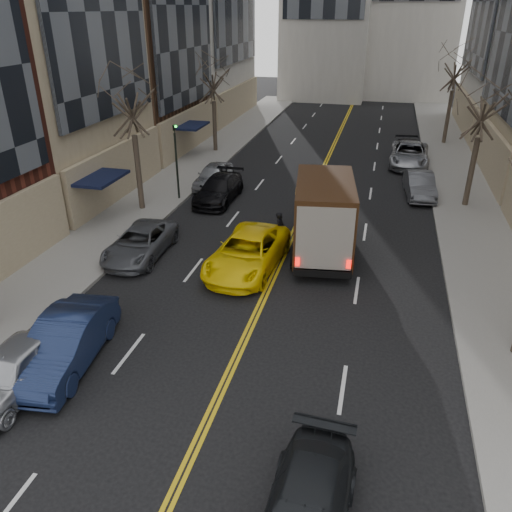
{
  "coord_description": "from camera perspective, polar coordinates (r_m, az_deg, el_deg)",
  "views": [
    {
      "loc": [
        3.83,
        -3.83,
        10.22
      ],
      "look_at": [
        -0.12,
        11.71,
        2.2
      ],
      "focal_mm": 35.0,
      "sensor_mm": 36.0,
      "label": 1
    }
  ],
  "objects": [
    {
      "name": "sidewalk_left",
      "position": [
        34.9,
        -8.1,
        9.41
      ],
      "size": [
        4.0,
        66.0,
        0.15
      ],
      "primitive_type": "cube",
      "color": "slate",
      "rests_on": "ground"
    },
    {
      "name": "sidewalk_right",
      "position": [
        32.86,
        22.69,
        6.51
      ],
      "size": [
        4.0,
        66.0,
        0.15
      ],
      "primitive_type": "cube",
      "color": "slate",
      "rests_on": "ground"
    },
    {
      "name": "tree_lf_mid",
      "position": [
        27.21,
        -14.29,
        18.16
      ],
      "size": [
        3.2,
        3.2,
        8.91
      ],
      "color": "#382D23",
      "rests_on": "sidewalk_left"
    },
    {
      "name": "tree_lf_far",
      "position": [
        39.16,
        -4.97,
        20.33
      ],
      "size": [
        3.2,
        3.2,
        8.12
      ],
      "color": "#382D23",
      "rests_on": "sidewalk_left"
    },
    {
      "name": "tree_rt_mid",
      "position": [
        29.53,
        24.85,
        16.38
      ],
      "size": [
        3.2,
        3.2,
        8.32
      ],
      "color": "#382D23",
      "rests_on": "sidewalk_right"
    },
    {
      "name": "tree_rt_far",
      "position": [
        44.25,
        22.07,
        20.29
      ],
      "size": [
        3.2,
        3.2,
        9.11
      ],
      "color": "#382D23",
      "rests_on": "sidewalk_right"
    },
    {
      "name": "traffic_signal",
      "position": [
        29.11,
        -9.13,
        11.51
      ],
      "size": [
        0.29,
        0.26,
        4.7
      ],
      "color": "black",
      "rests_on": "sidewalk_left"
    },
    {
      "name": "ups_truck",
      "position": [
        22.73,
        7.69,
        4.6
      ],
      "size": [
        3.35,
        6.81,
        3.58
      ],
      "rotation": [
        0.0,
        0.0,
        0.14
      ],
      "color": "black",
      "rests_on": "ground"
    },
    {
      "name": "taxi",
      "position": [
        21.43,
        -0.99,
        0.43
      ],
      "size": [
        3.01,
        5.78,
        1.55
      ],
      "primitive_type": "imported",
      "rotation": [
        0.0,
        0.0,
        -0.08
      ],
      "color": "yellow",
      "rests_on": "ground"
    },
    {
      "name": "pedestrian",
      "position": [
        23.5,
        2.75,
        3.04
      ],
      "size": [
        0.49,
        0.67,
        1.7
      ],
      "primitive_type": "imported",
      "rotation": [
        0.0,
        0.0,
        1.43
      ],
      "color": "black",
      "rests_on": "ground"
    },
    {
      "name": "parked_lf_a",
      "position": [
        16.54,
        -26.0,
        -11.57
      ],
      "size": [
        1.76,
        4.33,
        1.47
      ],
      "primitive_type": "imported",
      "rotation": [
        0.0,
        0.0,
        -0.0
      ],
      "color": "#B7BAC0",
      "rests_on": "ground"
    },
    {
      "name": "parked_lf_b",
      "position": [
        16.94,
        -20.93,
        -9.23
      ],
      "size": [
        2.26,
        5.02,
        1.6
      ],
      "primitive_type": "imported",
      "rotation": [
        0.0,
        0.0,
        0.12
      ],
      "color": "#131E3E",
      "rests_on": "ground"
    },
    {
      "name": "parked_lf_c",
      "position": [
        23.19,
        -13.1,
        1.49
      ],
      "size": [
        2.32,
        4.79,
        1.31
      ],
      "primitive_type": "imported",
      "rotation": [
        0.0,
        0.0,
        0.03
      ],
      "color": "#4D4F55",
      "rests_on": "ground"
    },
    {
      "name": "parked_lf_d",
      "position": [
        29.42,
        -4.27,
        7.63
      ],
      "size": [
        2.03,
        4.9,
        1.42
      ],
      "primitive_type": "imported",
      "rotation": [
        0.0,
        0.0,
        -0.01
      ],
      "color": "black",
      "rests_on": "ground"
    },
    {
      "name": "parked_lf_e",
      "position": [
        31.95,
        -4.87,
        9.17
      ],
      "size": [
        1.79,
        4.22,
        1.43
      ],
      "primitive_type": "imported",
      "rotation": [
        0.0,
        0.0,
        -0.02
      ],
      "color": "#A9ACB0",
      "rests_on": "ground"
    },
    {
      "name": "parked_rt_a",
      "position": [
        31.58,
        18.2,
        7.71
      ],
      "size": [
        1.89,
        4.43,
        1.42
      ],
      "primitive_type": "imported",
      "rotation": [
        0.0,
        0.0,
        0.09
      ],
      "color": "#4C4E53",
      "rests_on": "ground"
    },
    {
      "name": "parked_rt_b",
      "position": [
        37.93,
        17.12,
        11.03
      ],
      "size": [
        2.83,
        5.81,
        1.59
      ],
      "primitive_type": "imported",
      "rotation": [
        0.0,
        0.0,
        -0.03
      ],
      "color": "#A5A7AD",
      "rests_on": "ground"
    },
    {
      "name": "parked_rt_c",
      "position": [
        38.99,
        17.17,
        11.31
      ],
      "size": [
        2.54,
        5.14,
        1.43
      ],
      "primitive_type": "imported",
      "rotation": [
        0.0,
        0.0,
        0.11
      ],
      "color": "black",
      "rests_on": "ground"
    }
  ]
}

